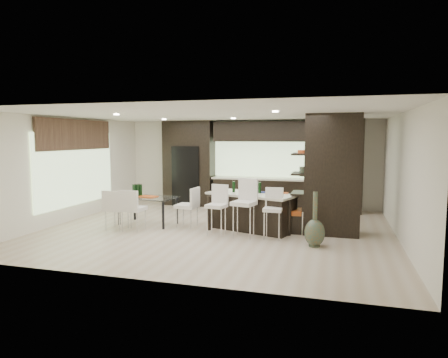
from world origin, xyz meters
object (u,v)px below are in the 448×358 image
(stool_left, at_px, (216,215))
(floor_vase, at_px, (315,219))
(stool_right, at_px, (273,219))
(bench, at_px, (272,220))
(chair_near, at_px, (134,212))
(chair_far, at_px, (117,211))
(stool_mid, at_px, (244,214))
(kitchen_island, at_px, (251,211))
(chair_end, at_px, (187,209))
(dining_table, at_px, (148,211))

(stool_left, bearing_deg, floor_vase, -0.20)
(stool_right, height_order, bench, stool_right)
(chair_near, height_order, chair_far, chair_near)
(chair_far, bearing_deg, bench, 15.88)
(chair_near, relative_size, chair_far, 1.03)
(stool_right, height_order, chair_near, chair_near)
(bench, bearing_deg, chair_near, -167.75)
(stool_mid, relative_size, chair_near, 1.14)
(chair_near, bearing_deg, stool_left, 6.34)
(kitchen_island, relative_size, stool_right, 2.33)
(chair_end, bearing_deg, chair_far, 119.84)
(stool_left, relative_size, chair_near, 1.00)
(chair_end, bearing_deg, dining_table, 94.02)
(floor_vase, height_order, chair_end, floor_vase)
(stool_left, height_order, chair_near, stool_left)
(stool_mid, height_order, chair_far, stool_mid)
(stool_mid, height_order, chair_end, stool_mid)
(stool_left, bearing_deg, kitchen_island, 59.26)
(stool_left, height_order, dining_table, stool_left)
(dining_table, height_order, chair_far, chair_far)
(stool_right, xyz_separation_m, chair_end, (-2.20, 0.58, 0.01))
(kitchen_island, xyz_separation_m, dining_table, (-2.61, -0.16, -0.08))
(dining_table, xyz_separation_m, chair_far, (-0.45, -0.72, 0.09))
(stool_right, relative_size, floor_vase, 0.80)
(stool_mid, distance_m, stool_right, 0.64)
(chair_end, bearing_deg, floor_vase, -103.17)
(floor_vase, bearing_deg, stool_mid, 167.19)
(stool_left, height_order, stool_right, stool_left)
(bench, bearing_deg, floor_vase, -50.57)
(kitchen_island, xyz_separation_m, chair_near, (-2.61, -0.89, 0.02))
(stool_mid, height_order, floor_vase, floor_vase)
(bench, relative_size, chair_far, 1.56)
(chair_end, bearing_deg, bench, -81.83)
(floor_vase, distance_m, dining_table, 4.26)
(floor_vase, xyz_separation_m, chair_near, (-4.15, 0.23, -0.10))
(kitchen_island, height_order, dining_table, kitchen_island)
(chair_near, distance_m, chair_far, 0.45)
(stool_right, relative_size, bench, 0.65)
(stool_left, xyz_separation_m, stool_right, (1.27, 0.00, -0.01))
(kitchen_island, bearing_deg, chair_near, -142.67)
(stool_right, height_order, dining_table, stool_right)
(stool_mid, bearing_deg, chair_far, -164.63)
(floor_vase, height_order, chair_near, floor_vase)
(floor_vase, bearing_deg, kitchen_island, 143.86)
(floor_vase, distance_m, chair_near, 4.15)
(dining_table, bearing_deg, stool_mid, -6.06)
(stool_left, distance_m, stool_mid, 0.64)
(floor_vase, xyz_separation_m, dining_table, (-4.15, 0.96, -0.21))
(kitchen_island, bearing_deg, stool_right, -30.96)
(stool_left, height_order, chair_end, stool_left)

